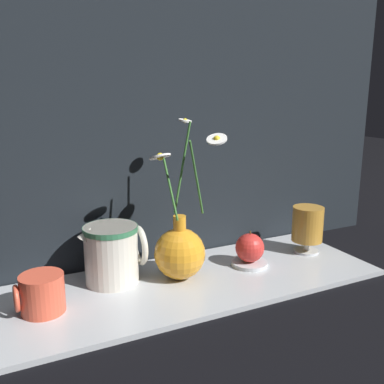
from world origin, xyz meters
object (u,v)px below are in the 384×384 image
object	(u,v)px
yellow_mug	(41,294)
ceramic_pitcher	(113,252)
vase_with_flowers	(180,251)
orange_fruit	(250,248)
tea_glass	(308,225)

from	to	relation	value
yellow_mug	ceramic_pitcher	bearing A→B (deg)	23.89
vase_with_flowers	yellow_mug	distance (m)	0.32
orange_fruit	vase_with_flowers	bearing A→B (deg)	177.18
vase_with_flowers	ceramic_pitcher	distance (m)	0.16
ceramic_pitcher	tea_glass	size ratio (longest dim) A/B	1.16
tea_glass	orange_fruit	xyz separation A→B (m)	(-0.19, -0.01, -0.03)
yellow_mug	orange_fruit	xyz separation A→B (m)	(0.51, 0.02, 0.01)
ceramic_pitcher	orange_fruit	bearing A→B (deg)	-9.89
yellow_mug	ceramic_pitcher	distance (m)	0.19
tea_glass	ceramic_pitcher	bearing A→B (deg)	174.50
yellow_mug	vase_with_flowers	bearing A→B (deg)	4.52
vase_with_flowers	tea_glass	size ratio (longest dim) A/B	2.91
tea_glass	orange_fruit	distance (m)	0.19
vase_with_flowers	yellow_mug	world-z (taller)	vase_with_flowers
yellow_mug	tea_glass	xyz separation A→B (m)	(0.70, 0.02, 0.04)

